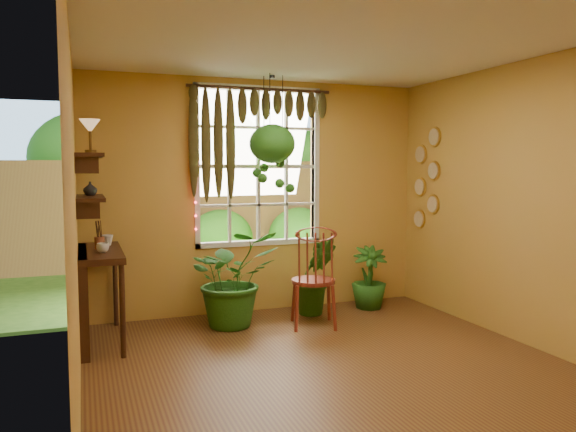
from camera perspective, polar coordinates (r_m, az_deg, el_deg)
name	(u,v)px	position (r m, az deg, el deg)	size (l,w,h in m)	color
floor	(342,375)	(4.78, 5.47, -15.77)	(4.50, 4.50, 0.00)	brown
ceiling	(344,36)	(4.58, 5.76, 17.69)	(4.50, 4.50, 0.00)	silver
wall_back	(259,196)	(6.58, -2.96, 2.00)	(4.00, 4.00, 0.00)	#B98A3F
wall_left	(74,218)	(4.04, -20.89, -0.17)	(4.50, 4.50, 0.00)	#B98A3F
wall_right	(540,204)	(5.64, 24.21, 1.08)	(4.50, 4.50, 0.00)	#B98A3F
window	(258,166)	(6.60, -3.06, 5.05)	(1.52, 0.10, 1.86)	silver
valance_vine	(254,116)	(6.48, -3.49, 10.15)	(1.70, 0.12, 1.10)	#391B0F
string_lights	(195,162)	(6.32, -9.43, 5.45)	(0.03, 0.03, 1.54)	#FF2633
wall_plates	(426,179)	(7.02, 13.86, 3.68)	(0.04, 0.32, 1.10)	beige
counter_ledge	(89,286)	(5.74, -19.56, -6.77)	(0.40, 1.20, 0.90)	#391B0F
shelf_lower	(90,198)	(5.63, -19.46, 1.74)	(0.25, 0.90, 0.04)	#391B0F
shelf_upper	(89,156)	(5.62, -19.58, 5.81)	(0.25, 0.90, 0.04)	#391B0F
backyard	(201,188)	(11.12, -8.87, 2.80)	(14.00, 10.00, 12.00)	#275016
windsor_chair	(314,293)	(6.00, 2.63, -7.86)	(0.57, 0.59, 1.24)	maroon
potted_plant_left	(233,278)	(6.02, -5.61, -6.27)	(0.94, 0.81, 1.04)	#154312
potted_plant_mid	(315,276)	(6.48, 2.78, -6.07)	(0.50, 0.40, 0.90)	#154312
potted_plant_right	(369,277)	(6.83, 8.24, -6.20)	(0.42, 0.42, 0.75)	#154312
hanging_basket	(272,147)	(6.25, -1.61, 6.97)	(0.51, 0.51, 1.32)	black
cup_a	(103,248)	(5.48, -18.30, -3.09)	(0.11, 0.11, 0.09)	silver
cup_b	(107,240)	(5.97, -17.89, -2.35)	(0.12, 0.12, 0.11)	beige
brush_jar	(99,235)	(5.74, -18.62, -1.82)	(0.10, 0.10, 0.35)	brown
shelf_vase	(90,189)	(5.75, -19.45, 2.65)	(0.13, 0.13, 0.13)	#B2AD99
tiffany_lamp	(90,128)	(5.51, -19.48, 8.40)	(0.19, 0.19, 0.31)	#533A17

